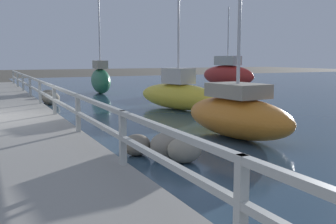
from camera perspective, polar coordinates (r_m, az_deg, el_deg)
The scene contains 10 objects.
railing at distance 12.70m, azimuth -16.18°, elevation 2.47°, with size 0.10×32.50×0.90m.
boulder_downstream at distance 7.85m, azimuth 2.40°, elevation -5.51°, with size 0.70×0.63×0.52m.
boulder_upstream at distance 8.21m, azimuth -0.11°, elevation -4.81°, with size 0.73×0.66×0.55m.
boulder_water_edge at distance 19.39m, azimuth -16.97°, elevation 2.25°, with size 0.78×0.70×0.58m.
boulder_far_strip at distance 8.44m, azimuth -4.59°, elevation -4.79°, with size 0.62×0.55×0.46m.
boulder_near_dock at distance 18.26m, azimuth -16.63°, elevation 1.93°, with size 0.77×0.69×0.58m.
sailboat_orange at distance 10.39m, azimuth 10.01°, elevation -0.37°, with size 1.85×3.81×4.79m.
sailboat_red at distance 28.95m, azimuth 8.61°, elevation 5.47°, with size 2.12×5.15×5.64m.
sailboat_green at distance 23.39m, azimuth -9.78°, elevation 4.70°, with size 1.28×3.98×5.47m.
sailboat_yellow at distance 15.82m, azimuth 1.50°, elevation 2.61°, with size 2.35×4.56×5.47m.
Camera 1 is at (-0.04, -12.49, 2.08)m, focal length 42.00 mm.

